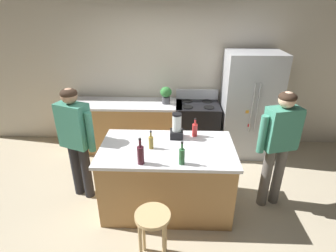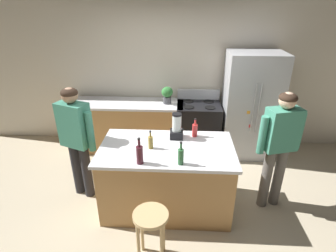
% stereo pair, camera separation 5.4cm
% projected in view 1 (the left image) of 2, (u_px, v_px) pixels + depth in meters
% --- Properties ---
extents(ground_plane, '(14.00, 14.00, 0.00)m').
position_uv_depth(ground_plane, '(167.00, 204.00, 3.69)').
color(ground_plane, beige).
extents(back_wall, '(8.00, 0.10, 2.70)m').
position_uv_depth(back_wall, '(171.00, 73.00, 4.87)').
color(back_wall, beige).
rests_on(back_wall, ground_plane).
extents(kitchen_island, '(1.67, 0.95, 0.91)m').
position_uv_depth(kitchen_island, '(167.00, 177.00, 3.49)').
color(kitchen_island, '#B7844C').
rests_on(kitchen_island, ground_plane).
extents(back_counter_run, '(2.00, 0.64, 0.91)m').
position_uv_depth(back_counter_run, '(127.00, 126.00, 4.92)').
color(back_counter_run, '#B7844C').
rests_on(back_counter_run, ground_plane).
extents(refrigerator, '(0.90, 0.73, 1.82)m').
position_uv_depth(refrigerator, '(249.00, 105.00, 4.61)').
color(refrigerator, '#B7BABF').
rests_on(refrigerator, ground_plane).
extents(stove_range, '(0.76, 0.65, 1.09)m').
position_uv_depth(stove_range, '(197.00, 127.00, 4.85)').
color(stove_range, black).
rests_on(stove_range, ground_plane).
extents(person_by_island_left, '(0.58, 0.35, 1.60)m').
position_uv_depth(person_by_island_left, '(75.00, 135.00, 3.48)').
color(person_by_island_left, '#26262B').
rests_on(person_by_island_left, ground_plane).
extents(person_by_sink_right, '(0.59, 0.32, 1.61)m').
position_uv_depth(person_by_sink_right, '(279.00, 140.00, 3.31)').
color(person_by_sink_right, '#66605B').
rests_on(person_by_sink_right, ground_plane).
extents(bar_stool, '(0.36, 0.36, 0.64)m').
position_uv_depth(bar_stool, '(153.00, 225.00, 2.69)').
color(bar_stool, tan).
rests_on(bar_stool, ground_plane).
extents(potted_plant, '(0.20, 0.20, 0.30)m').
position_uv_depth(potted_plant, '(166.00, 94.00, 4.63)').
color(potted_plant, '#4C4C51').
rests_on(potted_plant, back_counter_run).
extents(blender_appliance, '(0.17, 0.17, 0.34)m').
position_uv_depth(blender_appliance, '(177.00, 128.00, 3.47)').
color(blender_appliance, black).
rests_on(blender_appliance, kitchen_island).
extents(bottle_olive_oil, '(0.07, 0.07, 0.28)m').
position_uv_depth(bottle_olive_oil, '(182.00, 156.00, 2.93)').
color(bottle_olive_oil, '#2D6638').
rests_on(bottle_olive_oil, kitchen_island).
extents(bottle_soda, '(0.07, 0.07, 0.26)m').
position_uv_depth(bottle_soda, '(195.00, 130.00, 3.54)').
color(bottle_soda, red).
rests_on(bottle_soda, kitchen_island).
extents(bottle_wine, '(0.08, 0.08, 0.32)m').
position_uv_depth(bottle_wine, '(141.00, 154.00, 2.93)').
color(bottle_wine, '#471923').
rests_on(bottle_wine, kitchen_island).
extents(bottle_vinegar, '(0.06, 0.06, 0.24)m').
position_uv_depth(bottle_vinegar, '(151.00, 142.00, 3.24)').
color(bottle_vinegar, olive).
rests_on(bottle_vinegar, kitchen_island).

